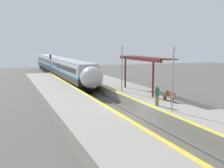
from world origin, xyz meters
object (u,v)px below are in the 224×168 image
object	(u,v)px
platform_bench	(169,96)
person_waiting	(157,95)
railway_signal	(51,65)
train	(60,66)
lamppost_mid	(122,66)
lamppost_near	(173,74)

from	to	relation	value
platform_bench	person_waiting	world-z (taller)	person_waiting
railway_signal	train	bearing A→B (deg)	55.39
railway_signal	lamppost_mid	xyz separation A→B (m)	(4.64, -21.27, 1.15)
railway_signal	lamppost_near	bearing A→B (deg)	-81.61
railway_signal	lamppost_mid	world-z (taller)	lamppost_mid
platform_bench	lamppost_near	size ratio (longest dim) A/B	0.33
train	person_waiting	distance (m)	32.45
platform_bench	lamppost_near	xyz separation A→B (m)	(-2.02, -3.54, 2.46)
person_waiting	lamppost_near	size ratio (longest dim) A/B	0.34
platform_bench	lamppost_mid	world-z (taller)	lamppost_mid
train	platform_bench	distance (m)	31.40
railway_signal	lamppost_mid	distance (m)	21.81
lamppost_near	train	bearing A→B (deg)	94.13
railway_signal	person_waiting	bearing A→B (deg)	-81.14
train	person_waiting	xyz separation A→B (m)	(2.42, -32.36, -0.32)
railway_signal	lamppost_near	distance (m)	31.86
train	platform_bench	world-z (taller)	train
platform_bench	lamppost_near	bearing A→B (deg)	-119.67
train	platform_bench	size ratio (longest dim) A/B	26.87
person_waiting	lamppost_near	bearing A→B (deg)	-87.82
train	person_waiting	size ratio (longest dim) A/B	25.68
person_waiting	lamppost_near	xyz separation A→B (m)	(0.09, -2.25, 2.03)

